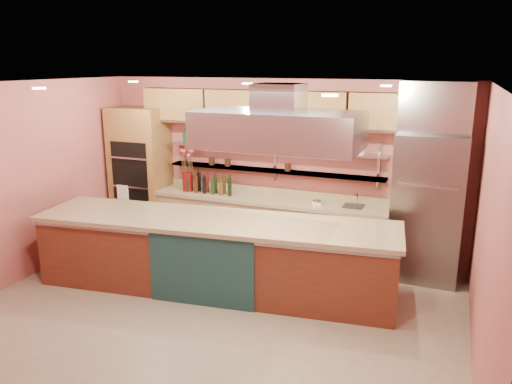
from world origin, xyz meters
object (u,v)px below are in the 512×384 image
at_px(island, 215,254).
at_px(refrigerator, 427,208).
at_px(flower_vase, 188,182).
at_px(green_canister, 259,141).
at_px(kitchen_scale, 317,202).
at_px(copper_kettle, 226,141).

bearing_deg(island, refrigerator, 22.22).
xyz_separation_m(flower_vase, green_canister, (1.20, 0.22, 0.72)).
xyz_separation_m(refrigerator, green_canister, (-2.65, 0.23, 0.76)).
bearing_deg(island, flower_vase, 123.01).
distance_m(island, kitchen_scale, 1.85).
relative_size(flower_vase, kitchen_scale, 2.25).
height_order(island, green_canister, green_canister).
distance_m(copper_kettle, green_canister, 0.57).
bearing_deg(copper_kettle, kitchen_scale, -7.71).
distance_m(island, flower_vase, 2.00).
bearing_deg(refrigerator, copper_kettle, 175.91).
height_order(flower_vase, kitchen_scale, flower_vase).
bearing_deg(green_canister, flower_vase, -169.63).
xyz_separation_m(flower_vase, kitchen_scale, (2.25, 0.00, -0.12)).
xyz_separation_m(island, green_canister, (-0.02, 1.69, 1.31)).
height_order(island, flower_vase, flower_vase).
bearing_deg(flower_vase, green_canister, 10.37).
xyz_separation_m(refrigerator, copper_kettle, (-3.22, 0.23, 0.73)).
bearing_deg(flower_vase, copper_kettle, 19.26).
bearing_deg(island, green_canister, 83.94).
relative_size(kitchen_scale, copper_kettle, 0.87).
height_order(copper_kettle, green_canister, green_canister).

